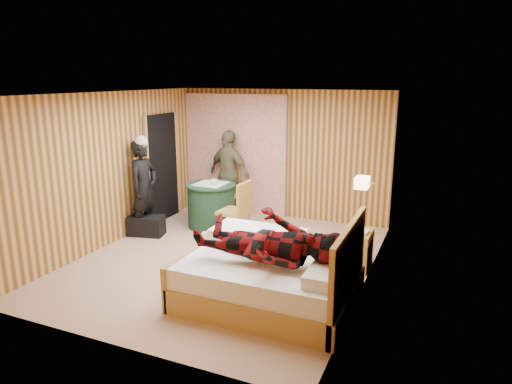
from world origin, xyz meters
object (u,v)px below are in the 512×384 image
at_px(nightstand, 356,249).
at_px(woman_standing, 144,188).
at_px(man_at_table, 229,173).
at_px(man_on_bed, 268,231).
at_px(bed, 273,276).
at_px(wall_lamp, 362,183).
at_px(chair_far, 228,190).
at_px(chair_near, 238,207).
at_px(round_table, 211,205).
at_px(duffel_bag, 146,226).

height_order(nightstand, woman_standing, woman_standing).
xyz_separation_m(nightstand, man_at_table, (-2.86, 1.61, 0.57)).
distance_m(woman_standing, man_at_table, 1.82).
distance_m(nightstand, man_on_bed, 1.94).
distance_m(bed, woman_standing, 3.34).
bearing_deg(woman_standing, wall_lamp, -89.06).
bearing_deg(chair_far, chair_near, -64.41).
height_order(chair_far, man_at_table, man_at_table).
bearing_deg(round_table, woman_standing, -136.37).
xyz_separation_m(chair_far, woman_standing, (-0.86, -1.56, 0.30)).
xyz_separation_m(man_at_table, man_on_bed, (2.13, -3.26, 0.13)).
height_order(nightstand, chair_near, chair_near).
xyz_separation_m(bed, chair_far, (-2.12, 2.99, 0.21)).
relative_size(nightstand, duffel_bag, 0.94).
distance_m(wall_lamp, man_on_bed, 1.79).
bearing_deg(woman_standing, duffel_bag, -143.53).
relative_size(wall_lamp, woman_standing, 0.15).
distance_m(man_at_table, man_on_bed, 3.90).
height_order(chair_near, duffel_bag, chair_near).
xyz_separation_m(chair_far, duffel_bag, (-0.81, -1.62, -0.37)).
height_order(woman_standing, man_on_bed, man_on_bed).
bearing_deg(chair_near, wall_lamp, 84.35).
xyz_separation_m(duffel_bag, man_on_bed, (2.96, -1.59, 0.82)).
xyz_separation_m(chair_far, chair_near, (0.82, -1.24, 0.06)).
bearing_deg(man_at_table, duffel_bag, 81.42).
height_order(round_table, man_at_table, man_at_table).
distance_m(round_table, chair_near, 0.98).
bearing_deg(man_on_bed, bed, 97.05).
bearing_deg(bed, duffel_bag, 154.99).
relative_size(bed, woman_standing, 1.24).
relative_size(wall_lamp, round_table, 0.28).
distance_m(bed, man_at_table, 3.73).
distance_m(chair_far, man_on_bed, 3.89).
bearing_deg(man_on_bed, chair_far, 123.69).
xyz_separation_m(duffel_bag, man_at_table, (0.82, 1.67, 0.69)).
xyz_separation_m(chair_near, woman_standing, (-1.67, -0.31, 0.24)).
bearing_deg(round_table, chair_near, -32.49).
bearing_deg(round_table, bed, -47.01).
bearing_deg(man_at_table, chair_far, 94.75).
bearing_deg(man_on_bed, wall_lamp, 64.02).
distance_m(round_table, duffel_bag, 1.24).
relative_size(wall_lamp, bed, 0.13).
bearing_deg(chair_near, nightstand, 86.07).
relative_size(bed, nightstand, 3.60).
relative_size(wall_lamp, man_at_table, 0.15).
bearing_deg(man_on_bed, duffel_bag, 151.65).
bearing_deg(wall_lamp, man_on_bed, -115.98).
xyz_separation_m(duffel_bag, woman_standing, (-0.04, 0.07, 0.66)).
distance_m(duffel_bag, woman_standing, 0.67).
bearing_deg(woman_standing, bed, -113.66).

